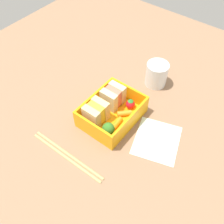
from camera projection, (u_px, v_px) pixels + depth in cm
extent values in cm
cube|color=#8F6B4E|center=(112.00, 120.00, 69.59)|extent=(120.00, 120.00, 2.00)
cube|color=#FBA111|center=(112.00, 117.00, 68.35)|extent=(16.31, 12.61, 1.20)
cube|color=#FBA111|center=(95.00, 100.00, 68.39)|extent=(16.31, 0.60, 4.64)
cube|color=#FBA111|center=(131.00, 121.00, 63.77)|extent=(16.31, 0.60, 4.64)
cube|color=#FBA111|center=(93.00, 129.00, 62.16)|extent=(0.60, 11.41, 4.64)
cube|color=#FBA111|center=(129.00, 93.00, 70.01)|extent=(0.60, 11.41, 4.64)
cube|color=#DFBC7F|center=(91.00, 117.00, 63.84)|extent=(1.89, 4.86, 5.74)
cube|color=yellow|center=(96.00, 113.00, 64.78)|extent=(1.89, 4.48, 5.28)
cube|color=#DFBC7F|center=(101.00, 108.00, 65.73)|extent=(1.89, 4.86, 5.74)
cube|color=beige|center=(109.00, 101.00, 67.46)|extent=(1.89, 4.86, 5.74)
cube|color=#D87259|center=(113.00, 97.00, 68.41)|extent=(1.89, 4.48, 5.28)
cube|color=beige|center=(117.00, 93.00, 69.35)|extent=(1.89, 4.86, 5.74)
cylinder|color=#8BBF63|center=(108.00, 133.00, 63.47)|extent=(1.10, 1.10, 1.36)
sphere|color=#357523|center=(108.00, 129.00, 62.07)|extent=(3.21, 3.21, 3.21)
cylinder|color=orange|center=(117.00, 123.00, 65.43)|extent=(3.91, 1.69, 1.35)
cylinder|color=orange|center=(124.00, 113.00, 67.43)|extent=(3.80, 3.72, 1.47)
sphere|color=red|center=(130.00, 104.00, 68.76)|extent=(2.54, 2.54, 2.54)
cone|color=#2C8D34|center=(131.00, 100.00, 67.54)|extent=(1.53, 1.53, 0.60)
cylinder|color=tan|center=(66.00, 157.00, 60.87)|extent=(1.10, 21.90, 0.70)
cylinder|color=tan|center=(69.00, 154.00, 61.37)|extent=(1.10, 21.90, 0.70)
cylinder|color=white|center=(157.00, 74.00, 74.70)|extent=(6.52, 6.52, 7.31)
cube|color=silver|center=(157.00, 140.00, 64.06)|extent=(15.08, 14.26, 0.40)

